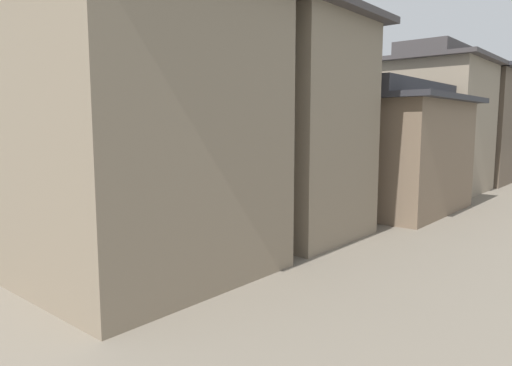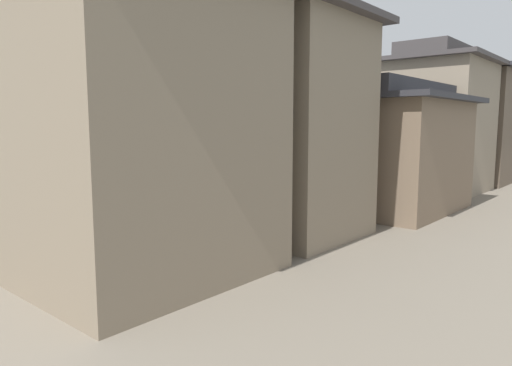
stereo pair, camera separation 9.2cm
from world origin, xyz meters
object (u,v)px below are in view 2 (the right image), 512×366
at_px(house_waterfront_tall, 389,148).
at_px(house_waterfront_end, 491,123).
at_px(boat_moored_second, 214,184).
at_px(boat_midriver_drifting, 228,220).
at_px(house_waterfront_narrow, 439,122).
at_px(mooring_post_dock_near, 71,241).
at_px(house_waterfront_far, 470,122).
at_px(house_waterfront_nearest, 149,118).
at_px(boat_moored_nearest, 321,196).
at_px(mooring_post_dock_mid, 217,213).
at_px(boat_moored_third, 350,171).
at_px(boat_moored_far, 462,164).
at_px(mooring_post_dock_far, 323,190).
at_px(house_waterfront_second, 290,120).

xyz_separation_m(house_waterfront_tall, house_waterfront_end, (-0.72, 21.52, 1.30)).
distance_m(boat_moored_second, boat_midriver_drifting, 13.02).
height_order(boat_moored_second, house_waterfront_tall, house_waterfront_tall).
height_order(house_waterfront_narrow, mooring_post_dock_near, house_waterfront_narrow).
bearing_deg(house_waterfront_narrow, house_waterfront_end, 91.51).
bearing_deg(house_waterfront_far, house_waterfront_nearest, -90.52).
distance_m(house_waterfront_nearest, house_waterfront_tall, 13.83).
relative_size(boat_moored_nearest, boat_moored_second, 0.95).
bearing_deg(boat_moored_nearest, mooring_post_dock_mid, -78.51).
bearing_deg(house_waterfront_end, mooring_post_dock_near, -95.45).
bearing_deg(mooring_post_dock_near, house_waterfront_end, 84.55).
bearing_deg(boat_moored_third, mooring_post_dock_near, -74.87).
distance_m(house_waterfront_end, mooring_post_dock_near, 36.10).
relative_size(boat_moored_second, boat_moored_third, 1.28).
bearing_deg(boat_moored_nearest, boat_midriver_drifting, -86.41).
distance_m(boat_midriver_drifting, house_waterfront_far, 20.42).
height_order(boat_midriver_drifting, house_waterfront_nearest, house_waterfront_nearest).
bearing_deg(boat_moored_nearest, house_waterfront_far, 56.56).
xyz_separation_m(house_waterfront_far, house_waterfront_end, (-0.47, 7.63, -0.02)).
relative_size(boat_moored_far, house_waterfront_nearest, 0.46).
xyz_separation_m(boat_moored_second, boat_midriver_drifting, (9.76, -8.61, -0.11)).
relative_size(boat_moored_third, house_waterfront_nearest, 0.46).
height_order(boat_moored_far, house_waterfront_tall, house_waterfront_tall).
relative_size(house_waterfront_far, house_waterfront_end, 1.00).
distance_m(boat_moored_second, mooring_post_dock_far, 11.98).
bearing_deg(boat_moored_nearest, house_waterfront_second, -62.75).
xyz_separation_m(boat_moored_far, boat_midriver_drifting, (0.67, -39.54, -0.15)).
distance_m(house_waterfront_narrow, mooring_post_dock_far, 8.86).
xyz_separation_m(house_waterfront_nearest, house_waterfront_far, (0.25, 27.65, 0.01)).
bearing_deg(boat_midriver_drifting, boat_moored_nearest, 93.59).
bearing_deg(house_waterfront_tall, house_waterfront_end, 91.91).
distance_m(boat_moored_second, mooring_post_dock_near, 21.20).
distance_m(house_waterfront_far, mooring_post_dock_near, 28.63).
bearing_deg(house_waterfront_second, boat_moored_far, 98.32).
bearing_deg(mooring_post_dock_near, mooring_post_dock_mid, 90.00).
relative_size(boat_moored_second, house_waterfront_end, 0.59).
bearing_deg(house_waterfront_second, house_waterfront_nearest, -89.76).
relative_size(house_waterfront_far, mooring_post_dock_near, 9.79).
distance_m(boat_moored_third, house_waterfront_second, 31.41).
distance_m(house_waterfront_far, house_waterfront_end, 7.65).
height_order(house_waterfront_second, house_waterfront_tall, house_waterfront_second).
height_order(boat_moored_third, house_waterfront_narrow, house_waterfront_narrow).
distance_m(boat_moored_third, boat_midriver_drifting, 26.94).
height_order(boat_moored_second, house_waterfront_far, house_waterfront_far).
xyz_separation_m(house_waterfront_end, mooring_post_dock_near, (-3.41, -35.73, -3.85)).
distance_m(boat_moored_third, house_waterfront_nearest, 37.22).
relative_size(house_waterfront_narrow, house_waterfront_far, 1.00).
distance_m(boat_moored_far, house_waterfront_narrow, 27.82).
height_order(boat_moored_far, boat_midriver_drifting, boat_moored_far).
height_order(boat_moored_second, mooring_post_dock_near, mooring_post_dock_near).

